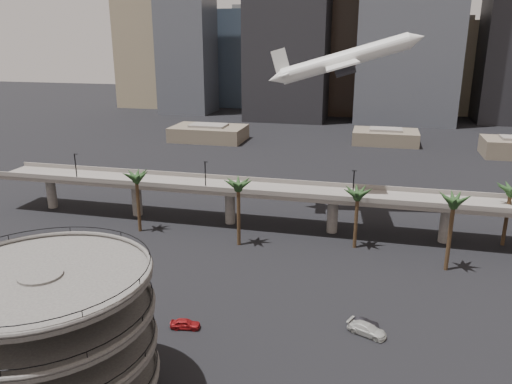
% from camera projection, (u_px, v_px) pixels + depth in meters
% --- Properties ---
extents(parking_ramp, '(22.20, 22.20, 17.35)m').
position_uv_depth(parking_ramp, '(48.00, 330.00, 51.55)').
color(parking_ramp, '#494644').
rests_on(parking_ramp, ground).
extents(overpass, '(130.00, 9.30, 14.70)m').
position_uv_depth(overpass, '(280.00, 194.00, 104.05)').
color(overpass, '#68625C').
rests_on(overpass, ground).
extents(palm_trees, '(76.40, 18.40, 14.00)m').
position_uv_depth(palm_trees, '(334.00, 191.00, 93.00)').
color(palm_trees, '#49331F').
rests_on(palm_trees, ground).
extents(low_buildings, '(135.00, 27.50, 6.80)m').
position_uv_depth(low_buildings, '(344.00, 138.00, 184.77)').
color(low_buildings, brown).
rests_on(low_buildings, ground).
extents(skyline, '(269.00, 86.00, 135.41)m').
position_uv_depth(skyline, '(378.00, 13.00, 238.31)').
color(skyline, gray).
rests_on(skyline, ground).
extents(airborne_jet, '(32.87, 29.30, 12.33)m').
position_uv_depth(airborne_jet, '(344.00, 60.00, 104.21)').
color(airborne_jet, silver).
rests_on(airborne_jet, ground).
extents(car_a, '(4.36, 2.30, 1.41)m').
position_uv_depth(car_a, '(185.00, 324.00, 69.27)').
color(car_a, maroon).
rests_on(car_a, ground).
extents(car_b, '(4.09, 1.43, 1.35)m').
position_uv_depth(car_b, '(364.00, 324.00, 69.27)').
color(car_b, '#232227').
rests_on(car_b, ground).
extents(car_c, '(5.84, 4.13, 1.57)m').
position_uv_depth(car_c, '(367.00, 329.00, 67.82)').
color(car_c, '#BBBCB8').
rests_on(car_c, ground).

